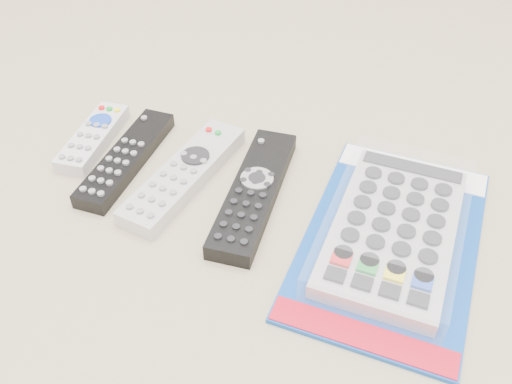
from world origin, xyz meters
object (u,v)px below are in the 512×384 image
(remote_silver_dvd, at_px, (184,174))
(jumbo_remote_packaged, at_px, (394,229))
(remote_large_black, at_px, (254,192))
(remote_small_grey, at_px, (93,137))
(remote_slim_black, at_px, (126,158))

(remote_silver_dvd, height_order, jumbo_remote_packaged, jumbo_remote_packaged)
(remote_silver_dvd, bearing_deg, jumbo_remote_packaged, 6.42)
(remote_large_black, bearing_deg, remote_silver_dvd, 175.39)
(remote_small_grey, relative_size, remote_silver_dvd, 0.66)
(remote_small_grey, bearing_deg, remote_large_black, -12.50)
(remote_slim_black, bearing_deg, remote_large_black, -2.41)
(remote_slim_black, distance_m, remote_large_black, 0.19)
(remote_large_black, bearing_deg, remote_small_grey, 168.87)
(remote_small_grey, bearing_deg, jumbo_remote_packaged, -11.05)
(jumbo_remote_packaged, bearing_deg, remote_large_black, 178.27)
(remote_silver_dvd, height_order, remote_large_black, same)
(remote_small_grey, height_order, remote_large_black, remote_large_black)
(remote_small_grey, distance_m, remote_slim_black, 0.07)
(remote_silver_dvd, distance_m, remote_large_black, 0.10)
(remote_small_grey, bearing_deg, remote_slim_black, -26.07)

